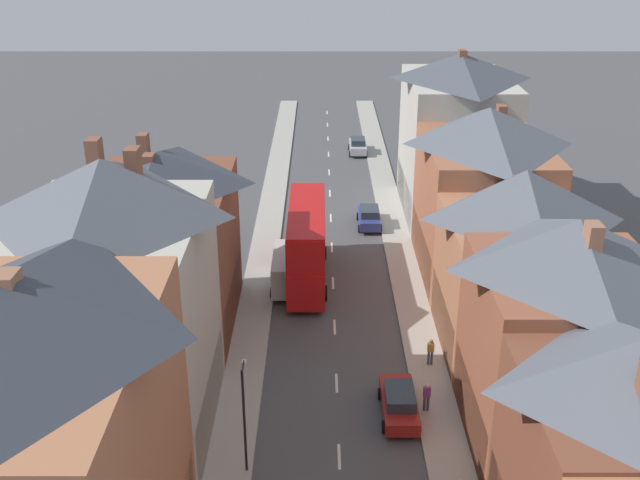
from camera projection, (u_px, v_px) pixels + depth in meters
name	position (u px, v px, depth m)	size (l,w,h in m)	color
pavement_left	(261.00, 269.00, 53.45)	(2.20, 104.00, 0.14)	#A8A399
pavement_right	(403.00, 269.00, 53.46)	(2.20, 104.00, 0.14)	#A8A399
centre_line_dashes	(333.00, 283.00, 51.65)	(0.14, 97.80, 0.01)	silver
terrace_row_left	(58.00, 441.00, 26.51)	(8.00, 48.55, 14.14)	brown
terrace_row_right	(542.00, 298.00, 37.15)	(8.00, 66.49, 13.67)	brown
double_decker_bus_lead	(306.00, 242.00, 51.04)	(2.74, 10.80, 5.30)	red
car_near_blue	(357.00, 146.00, 79.10)	(1.90, 4.15, 1.67)	#B7BABF
car_near_silver	(369.00, 217.00, 60.68)	(1.90, 4.22, 1.65)	navy
car_parked_right_a	(399.00, 402.00, 37.73)	(1.90, 4.42, 1.61)	maroon
delivery_van	(287.00, 269.00, 50.61)	(2.20, 5.20, 2.41)	silver
pedestrian_mid_right	(426.00, 395.00, 37.87)	(0.36, 0.22, 1.61)	#3D4256
pedestrian_far_left	(430.00, 351.00, 41.74)	(0.36, 0.22, 1.61)	#3D4256
street_lamp	(244.00, 412.00, 33.02)	(0.20, 1.12, 5.50)	black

